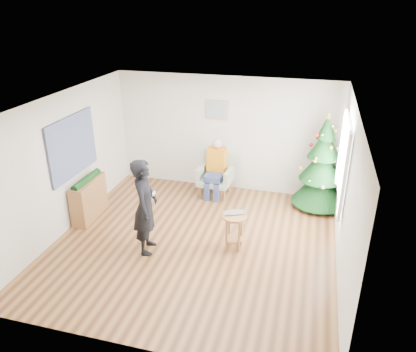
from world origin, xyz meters
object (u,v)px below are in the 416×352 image
(christmas_tree, at_px, (322,166))
(standing_man, at_px, (145,207))
(stool, at_px, (234,231))
(console, at_px, (89,199))
(armchair, at_px, (216,179))

(christmas_tree, distance_m, standing_man, 3.79)
(stool, relative_size, console, 0.67)
(christmas_tree, distance_m, stool, 2.54)
(standing_man, height_order, console, standing_man)
(christmas_tree, height_order, standing_man, christmas_tree)
(stool, xyz_separation_m, standing_man, (-1.46, -0.45, 0.52))
(christmas_tree, bearing_deg, armchair, 179.92)
(armchair, xyz_separation_m, standing_man, (-0.63, -2.47, 0.50))
(christmas_tree, relative_size, console, 2.07)
(armchair, bearing_deg, stool, -63.55)
(stool, bearing_deg, armchair, 112.42)
(standing_man, bearing_deg, armchair, -26.07)
(standing_man, bearing_deg, console, 51.60)
(console, bearing_deg, christmas_tree, 17.96)
(christmas_tree, bearing_deg, console, -159.62)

